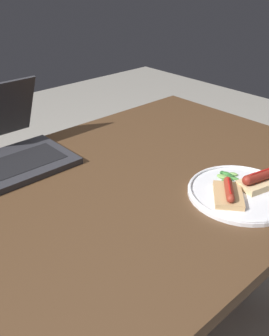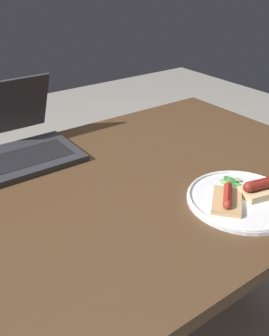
{
  "view_description": "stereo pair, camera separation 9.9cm",
  "coord_description": "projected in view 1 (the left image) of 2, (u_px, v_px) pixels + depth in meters",
  "views": [
    {
      "loc": [
        -0.55,
        -0.67,
        1.25
      ],
      "look_at": [
        0.03,
        -0.03,
        0.77
      ],
      "focal_mm": 40.0,
      "sensor_mm": 36.0,
      "label": 1
    },
    {
      "loc": [
        -0.47,
        -0.73,
        1.25
      ],
      "look_at": [
        0.03,
        -0.03,
        0.77
      ],
      "focal_mm": 40.0,
      "sensor_mm": 36.0,
      "label": 2
    }
  ],
  "objects": [
    {
      "name": "salad_pile",
      "position": [
        227.0,
        177.0,
        1.04
      ],
      "size": [
        0.08,
        0.06,
        0.01
      ],
      "color": "#2D662D",
      "rests_on": "plate"
    },
    {
      "name": "laptop",
      "position": [
        8.0,
        149.0,
        1.13
      ],
      "size": [
        0.31,
        0.34,
        0.22
      ],
      "color": "#2D2D33",
      "rests_on": "desk"
    },
    {
      "name": "desk",
      "position": [
        119.0,
        211.0,
        1.06
      ],
      "size": [
        1.4,
        0.87,
        0.71
      ],
      "color": "#4C331E",
      "rests_on": "ground_plane"
    },
    {
      "name": "sausage_toast_middle",
      "position": [
        261.0,
        180.0,
        0.99
      ],
      "size": [
        0.13,
        0.09,
        0.05
      ],
      "rotation": [
        0.0,
        0.0,
        2.91
      ],
      "color": "#D6B784",
      "rests_on": "plate"
    },
    {
      "name": "sausage_toast_left",
      "position": [
        228.0,
        193.0,
        0.95
      ],
      "size": [
        0.13,
        0.13,
        0.04
      ],
      "rotation": [
        0.0,
        0.0,
        3.84
      ],
      "color": "tan",
      "rests_on": "plate"
    },
    {
      "name": "plate",
      "position": [
        241.0,
        192.0,
        0.98
      ],
      "size": [
        0.28,
        0.28,
        0.02
      ],
      "color": "silver",
      "rests_on": "desk"
    }
  ]
}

